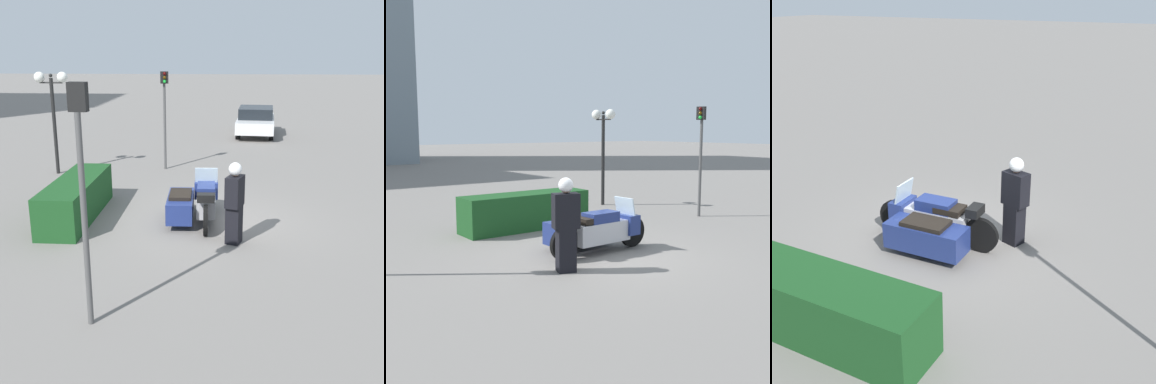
# 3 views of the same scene
# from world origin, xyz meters

# --- Properties ---
(ground_plane) EXTENTS (160.00, 160.00, 0.00)m
(ground_plane) POSITION_xyz_m (0.00, 0.00, 0.00)
(ground_plane) COLOR slate
(police_motorcycle) EXTENTS (2.66, 1.23, 1.18)m
(police_motorcycle) POSITION_xyz_m (0.22, 0.33, 0.48)
(police_motorcycle) COLOR black
(police_motorcycle) RESTS_ON ground
(officer_rider) EXTENTS (0.56, 0.45, 1.80)m
(officer_rider) POSITION_xyz_m (-1.21, -0.66, 0.95)
(officer_rider) COLOR black
(officer_rider) RESTS_ON ground
(hedge_bush_curbside) EXTENTS (3.59, 0.98, 0.98)m
(hedge_bush_curbside) POSITION_xyz_m (0.25, 3.26, 0.49)
(hedge_bush_curbside) COLOR #19471E
(hedge_bush_curbside) RESTS_ON ground
(twin_lamp_post) EXTENTS (0.35, 1.12, 3.41)m
(twin_lamp_post) POSITION_xyz_m (4.68, 5.27, 2.68)
(twin_lamp_post) COLOR black
(twin_lamp_post) RESTS_ON ground
(traffic_light_near) EXTENTS (0.22, 0.29, 3.39)m
(traffic_light_near) POSITION_xyz_m (5.55, 1.65, 2.23)
(traffic_light_near) COLOR #4C4C4C
(traffic_light_near) RESTS_ON ground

